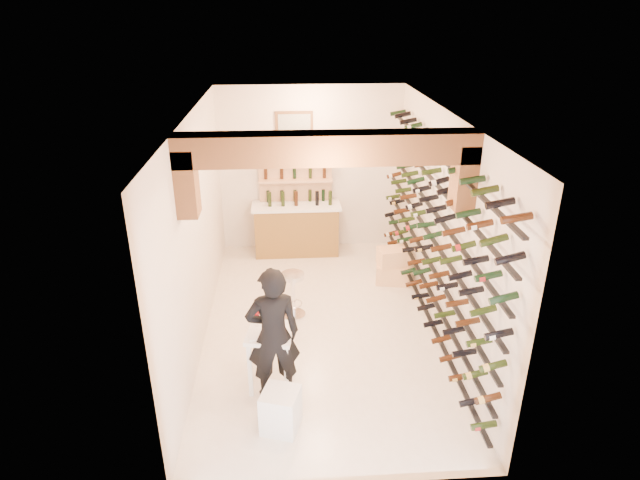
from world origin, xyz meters
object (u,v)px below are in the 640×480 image
Objects in this scene: wine_rack at (427,230)px; white_stool at (281,410)px; back_counter at (297,228)px; person at (273,335)px; crate_lower at (392,273)px; chrome_barstool at (293,292)px; tasting_table at (271,341)px.

white_stool is at bearing -135.14° from wine_rack.
person reaches higher than back_counter.
back_counter is at bearing 141.01° from crate_lower.
chrome_barstool is at bearing 170.93° from wine_rack.
chrome_barstool is at bearing -150.61° from crate_lower.
chrome_barstool is (0.20, 2.45, 0.17)m from white_stool.
person is 1.94m from chrome_barstool.
white_stool is 0.69× the size of chrome_barstool.
white_stool is at bearing -94.57° from chrome_barstool.
tasting_table is at bearing 98.39° from white_stool.
tasting_table reaches higher than chrome_barstool.
wine_rack is 7.71× the size of chrome_barstool.
tasting_table is 1.74× the size of crate_lower.
chrome_barstool is at bearing -92.98° from back_counter.
person reaches higher than crate_lower.
wine_rack is 10.01× the size of crate_lower.
wine_rack reaches higher than white_stool.
tasting_table is at bearing -148.94° from wine_rack.
wine_rack reaches higher than person.
wine_rack is at bearing 40.76° from tasting_table.
back_counter is 2.30× the size of chrome_barstool.
white_stool is (0.11, -0.78, -0.42)m from tasting_table.
person is at bearing -125.48° from crate_lower.
tasting_table is (-0.43, -4.01, 0.14)m from back_counter.
person is 2.42× the size of chrome_barstool.
white_stool is at bearing -119.73° from crate_lower.
white_stool is at bearing 88.87° from person.
person is at bearing -95.30° from back_counter.
tasting_table is at bearing -100.50° from chrome_barstool.
crate_lower is (-0.18, 1.31, -1.38)m from wine_rack.
wine_rack is at bearing -82.23° from crate_lower.
wine_rack is 2.79m from person.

